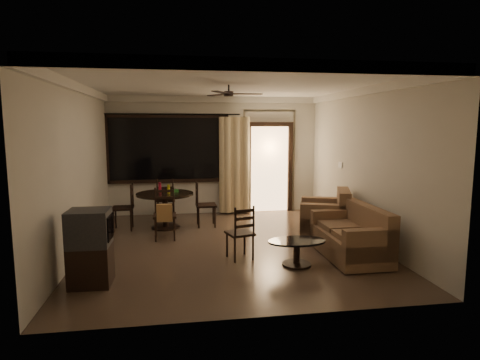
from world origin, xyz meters
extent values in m
plane|color=#7F6651|center=(0.00, 0.00, 0.00)|extent=(5.50, 5.50, 0.00)
plane|color=beige|center=(0.00, 2.75, 1.40)|extent=(5.00, 0.00, 5.00)
plane|color=beige|center=(0.00, -2.75, 1.40)|extent=(5.00, 0.00, 5.00)
plane|color=beige|center=(-2.50, 0.00, 1.40)|extent=(0.00, 5.50, 5.50)
plane|color=beige|center=(2.50, 0.00, 1.40)|extent=(0.00, 5.50, 5.50)
plane|color=white|center=(0.00, 0.00, 2.80)|extent=(5.50, 5.50, 0.00)
cube|color=black|center=(-1.10, 2.72, 1.57)|extent=(2.70, 0.04, 1.45)
cylinder|color=black|center=(-1.00, 2.63, 2.38)|extent=(3.20, 0.03, 0.03)
cube|color=#FFC684|center=(1.35, 2.71, 1.05)|extent=(0.91, 0.03, 2.08)
cube|color=white|center=(2.48, 1.05, 1.30)|extent=(0.02, 0.18, 0.12)
cylinder|color=black|center=(0.00, 0.00, 2.74)|extent=(0.03, 0.03, 0.12)
cylinder|color=black|center=(0.00, 0.00, 2.65)|extent=(0.16, 0.16, 0.08)
cylinder|color=black|center=(-1.16, 1.43, 0.71)|extent=(1.17, 1.17, 0.04)
cylinder|color=black|center=(-1.16, 1.43, 0.36)|extent=(0.12, 0.12, 0.68)
cylinder|color=black|center=(-1.16, 1.43, 0.01)|extent=(0.59, 0.59, 0.03)
cylinder|color=maroon|center=(-1.26, 1.47, 0.84)|extent=(0.06, 0.06, 0.22)
cylinder|color=gold|center=(-1.08, 1.38, 0.82)|extent=(0.06, 0.06, 0.18)
cube|color=#28872D|center=(-0.94, 1.55, 0.76)|extent=(0.14, 0.10, 0.05)
cube|color=black|center=(-2.01, 1.41, 0.45)|extent=(0.43, 0.43, 0.04)
cube|color=black|center=(-0.31, 1.44, 0.45)|extent=(0.43, 0.43, 0.04)
cube|color=black|center=(-1.14, 0.58, 0.45)|extent=(0.43, 0.43, 0.04)
cube|color=tan|center=(-1.13, 0.35, 0.55)|extent=(0.28, 0.09, 0.32)
cube|color=black|center=(-1.17, 2.23, 0.45)|extent=(0.43, 0.43, 0.04)
cube|color=black|center=(-2.05, -1.49, 0.27)|extent=(0.54, 0.49, 0.54)
cube|color=black|center=(-2.05, -1.49, 0.78)|extent=(0.54, 0.49, 0.48)
cube|color=black|center=(-1.78, -1.50, 0.78)|extent=(0.03, 0.38, 0.33)
cube|color=#4E3324|center=(1.84, -0.95, 0.21)|extent=(0.82, 1.53, 0.38)
cube|color=#4E3324|center=(2.15, -0.95, 0.52)|extent=(0.20, 1.53, 0.62)
cube|color=#4E3324|center=(1.84, -1.63, 0.40)|extent=(0.81, 0.18, 0.48)
cube|color=#4E3324|center=(1.83, -0.27, 0.40)|extent=(0.81, 0.18, 0.48)
cube|color=#4E3324|center=(1.79, -0.95, 0.43)|extent=(0.58, 1.34, 0.11)
cube|color=#4E3324|center=(1.86, 0.25, 0.23)|extent=(1.14, 1.14, 0.42)
cube|color=#4E3324|center=(2.19, 0.13, 0.58)|extent=(0.50, 0.91, 0.69)
cube|color=#4E3324|center=(1.74, -0.08, 0.44)|extent=(0.91, 0.48, 0.53)
cube|color=#4E3324|center=(1.98, 0.58, 0.44)|extent=(0.91, 0.48, 0.53)
cube|color=#4E3324|center=(1.81, 0.27, 0.47)|extent=(0.83, 0.86, 0.13)
ellipsoid|color=navy|center=(1.81, 0.27, 0.59)|extent=(0.38, 0.32, 0.11)
ellipsoid|color=black|center=(0.89, -1.18, 0.38)|extent=(0.89, 0.53, 0.03)
cylinder|color=black|center=(0.89, -1.18, 0.19)|extent=(0.10, 0.10, 0.36)
cylinder|color=black|center=(0.89, -1.18, 0.01)|extent=(0.44, 0.44, 0.03)
cube|color=black|center=(0.08, -0.74, 0.42)|extent=(0.48, 0.48, 0.04)
camera|label=1|loc=(-0.87, -6.87, 2.11)|focal=30.00mm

